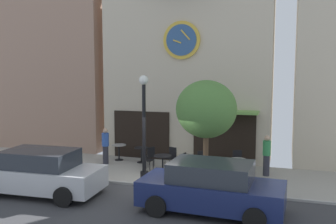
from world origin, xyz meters
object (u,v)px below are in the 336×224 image
(pedestrian_green, at_px, (267,155))
(pedestrian_blue, at_px, (105,146))
(cafe_table_center, at_px, (141,152))
(cafe_chair_facing_wall, at_px, (172,156))
(cafe_table_near_door, at_px, (238,164))
(cafe_table_near_curb, at_px, (211,163))
(cafe_chair_curbside, at_px, (150,155))
(cafe_chair_outer, at_px, (203,160))
(street_lamp, at_px, (144,128))
(parked_car_navy, at_px, (211,188))
(cafe_chair_by_entrance, at_px, (182,162))
(cafe_chair_under_awning, at_px, (146,158))
(cafe_table_center_right, at_px, (119,149))
(street_tree, at_px, (206,110))
(parked_car_silver, at_px, (40,172))
(cafe_chair_right_end, at_px, (237,159))
(cafe_table_center_left, at_px, (163,160))

(pedestrian_green, xyz_separation_m, pedestrian_blue, (-7.11, -0.27, 0.00))
(cafe_table_center, distance_m, cafe_chair_facing_wall, 1.67)
(cafe_table_near_door, relative_size, pedestrian_blue, 0.44)
(cafe_table_near_curb, relative_size, cafe_chair_curbside, 0.88)
(cafe_chair_outer, relative_size, pedestrian_green, 0.54)
(street_lamp, relative_size, parked_car_navy, 0.94)
(cafe_chair_curbside, xyz_separation_m, cafe_chair_outer, (2.45, -0.20, 0.00))
(cafe_table_center, bearing_deg, cafe_chair_facing_wall, -15.84)
(cafe_table_center, relative_size, cafe_table_near_curb, 0.90)
(cafe_chair_by_entrance, bearing_deg, cafe_chair_under_awning, 173.79)
(cafe_chair_facing_wall, distance_m, parked_car_navy, 5.40)
(cafe_table_center_right, bearing_deg, parked_car_navy, -43.79)
(cafe_table_center_right, relative_size, cafe_chair_curbside, 0.83)
(cafe_chair_facing_wall, height_order, parked_car_navy, parked_car_navy)
(street_tree, bearing_deg, parked_car_navy, -74.82)
(cafe_table_near_door, xyz_separation_m, cafe_chair_outer, (-1.50, 0.29, 0.01))
(street_tree, distance_m, parked_car_navy, 3.47)
(street_lamp, xyz_separation_m, parked_car_navy, (3.11, -2.47, -1.32))
(cafe_table_center_right, bearing_deg, street_lamp, -49.56)
(street_lamp, relative_size, cafe_chair_curbside, 4.55)
(cafe_table_center, distance_m, cafe_chair_curbside, 0.87)
(cafe_chair_outer, bearing_deg, cafe_table_near_door, -10.83)
(street_tree, distance_m, cafe_table_center, 4.93)
(street_lamp, height_order, cafe_table_center_right, street_lamp)
(cafe_chair_curbside, bearing_deg, cafe_table_center, 137.14)
(cafe_chair_by_entrance, xyz_separation_m, parked_car_silver, (-4.01, -3.87, 0.23))
(cafe_table_center_right, relative_size, cafe_table_near_curb, 0.95)
(pedestrian_blue, relative_size, parked_car_silver, 0.38)
(cafe_table_near_curb, xyz_separation_m, cafe_table_near_door, (1.02, 0.34, -0.05))
(street_tree, distance_m, cafe_chair_under_awning, 3.90)
(cafe_chair_outer, bearing_deg, street_lamp, -135.45)
(cafe_table_center, height_order, cafe_chair_under_awning, cafe_chair_under_awning)
(pedestrian_blue, bearing_deg, parked_car_navy, -37.14)
(cafe_chair_right_end, bearing_deg, cafe_chair_under_awning, -165.45)
(street_tree, height_order, cafe_table_center_right, street_tree)
(cafe_table_center_right, relative_size, cafe_chair_under_awning, 0.83)
(cafe_chair_by_entrance, bearing_deg, cafe_table_near_door, 7.45)
(cafe_table_center_right, relative_size, parked_car_navy, 0.17)
(cafe_table_near_curb, relative_size, pedestrian_blue, 0.47)
(cafe_table_center, bearing_deg, cafe_chair_right_end, -2.81)
(cafe_table_center, height_order, cafe_chair_right_end, cafe_chair_right_end)
(cafe_chair_curbside, xyz_separation_m, cafe_chair_under_awning, (0.06, -0.61, 0.00))
(cafe_table_near_curb, bearing_deg, cafe_chair_under_awning, 175.64)
(cafe_table_near_curb, height_order, cafe_chair_facing_wall, cafe_chair_facing_wall)
(cafe_chair_outer, height_order, pedestrian_blue, pedestrian_blue)
(street_lamp, height_order, cafe_chair_curbside, street_lamp)
(cafe_table_center_left, height_order, cafe_chair_under_awning, cafe_chair_under_awning)
(cafe_table_center_left, bearing_deg, street_lamp, -102.64)
(cafe_table_center_left, bearing_deg, cafe_table_center, 138.46)
(cafe_chair_right_end, bearing_deg, cafe_table_center, 177.19)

